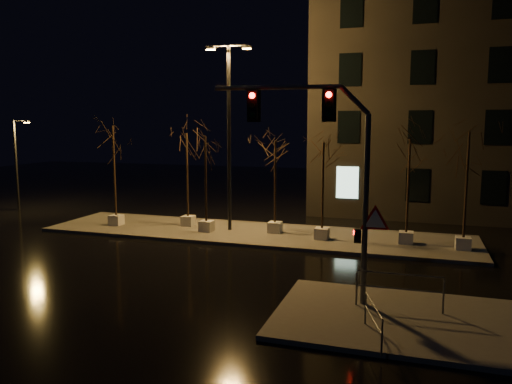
% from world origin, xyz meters
% --- Properties ---
extents(ground, '(90.00, 90.00, 0.00)m').
position_xyz_m(ground, '(0.00, 0.00, 0.00)').
color(ground, black).
rests_on(ground, ground).
extents(median, '(22.00, 5.00, 0.15)m').
position_xyz_m(median, '(0.00, 6.00, 0.07)').
color(median, '#4E4B46').
rests_on(median, ground).
extents(sidewalk_corner, '(7.00, 5.00, 0.15)m').
position_xyz_m(sidewalk_corner, '(7.50, -3.50, 0.07)').
color(sidewalk_corner, '#4E4B46').
rests_on(sidewalk_corner, ground).
extents(tree_0, '(1.80, 1.80, 5.59)m').
position_xyz_m(tree_0, '(-7.76, 5.45, 4.39)').
color(tree_0, beige).
rests_on(tree_0, median).
extents(tree_1, '(1.80, 1.80, 5.18)m').
position_xyz_m(tree_1, '(-3.88, 6.45, 4.08)').
color(tree_1, beige).
rests_on(tree_1, median).
extents(tree_2, '(1.80, 1.80, 5.07)m').
position_xyz_m(tree_2, '(-2.38, 5.47, 4.00)').
color(tree_2, beige).
rests_on(tree_2, median).
extents(tree_3, '(1.80, 1.80, 4.83)m').
position_xyz_m(tree_3, '(1.10, 6.24, 3.82)').
color(tree_3, beige).
rests_on(tree_3, median).
extents(tree_4, '(1.80, 1.80, 4.82)m').
position_xyz_m(tree_4, '(3.66, 5.56, 3.81)').
color(tree_4, beige).
rests_on(tree_4, median).
extents(tree_5, '(1.80, 1.80, 5.02)m').
position_xyz_m(tree_5, '(7.56, 5.89, 3.96)').
color(tree_5, beige).
rests_on(tree_5, median).
extents(tree_6, '(1.80, 1.80, 5.33)m').
position_xyz_m(tree_6, '(10.00, 5.51, 4.20)').
color(tree_6, beige).
rests_on(tree_6, median).
extents(traffic_signal_mast, '(5.48, 0.64, 6.71)m').
position_xyz_m(traffic_signal_mast, '(5.36, -2.82, 4.56)').
color(traffic_signal_mast, '#515458').
rests_on(traffic_signal_mast, sidewalk_corner).
extents(streetlight_main, '(2.37, 0.54, 9.49)m').
position_xyz_m(streetlight_main, '(-1.37, 6.22, 5.62)').
color(streetlight_main, black).
rests_on(streetlight_main, median).
extents(streetlight_far, '(1.16, 0.39, 5.94)m').
position_xyz_m(streetlight_far, '(-17.07, 8.40, 3.27)').
color(streetlight_far, black).
rests_on(streetlight_far, ground).
extents(guard_rail_a, '(2.57, 0.11, 1.11)m').
position_xyz_m(guard_rail_a, '(7.52, -2.87, 0.87)').
color(guard_rail_a, '#515458').
rests_on(guard_rail_a, sidewalk_corner).
extents(guard_rail_b, '(0.61, 1.89, 0.93)m').
position_xyz_m(guard_rail_b, '(6.95, -5.24, 0.75)').
color(guard_rail_b, '#515458').
rests_on(guard_rail_b, sidewalk_corner).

